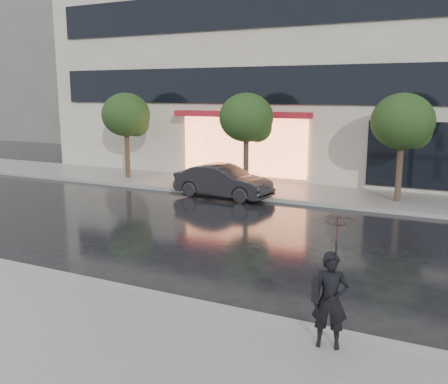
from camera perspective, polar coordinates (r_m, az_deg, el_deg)
The scene contains 11 objects.
ground at distance 10.82m, azimuth -4.54°, elevation -10.37°, with size 120.00×120.00×0.00m, color black.
sidewalk_near at distance 8.43m, azimuth -16.44°, elevation -16.96°, with size 60.00×4.50×0.12m, color slate.
sidewalk_far at distance 19.95m, azimuth 10.69°, elevation -0.25°, with size 60.00×3.50×0.12m, color slate.
curb_near at distance 10.01m, azimuth -7.54°, elevation -11.84°, with size 60.00×0.25×0.14m, color gray.
curb_far at distance 18.30m, azimuth 9.20°, elevation -1.21°, with size 60.00×0.25×0.14m, color gray.
bg_building_left at distance 48.00m, azimuth -17.96°, elevation 13.17°, with size 14.00×10.00×12.00m, color #59544F.
tree_far_west at distance 23.42m, azimuth -10.97°, elevation 8.49°, with size 2.20×2.20×3.99m.
tree_mid_west at distance 20.36m, azimuth 2.76°, elevation 8.29°, with size 2.20×2.20×3.99m.
tree_mid_east at distance 18.79m, azimuth 19.92°, elevation 7.38°, with size 2.20×2.20×3.99m.
parked_car at distance 19.17m, azimuth -0.09°, elevation 1.23°, with size 1.34×3.86×1.27m, color black.
pedestrian_with_umbrella at distance 7.73m, azimuth 12.45°, elevation -7.93°, with size 0.95×0.96×2.10m.
Camera 1 is at (5.20, -8.61, 3.99)m, focal length 40.00 mm.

